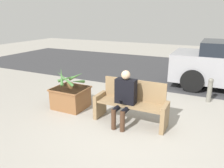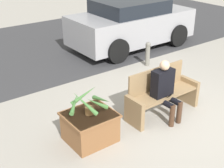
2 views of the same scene
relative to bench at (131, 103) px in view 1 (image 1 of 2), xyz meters
name	(u,v)px [view 1 (image 1 of 2)]	position (x,y,z in m)	size (l,w,h in m)	color
ground_plane	(127,131)	(0.10, -0.47, -0.44)	(30.00, 30.00, 0.00)	#9E998E
road_surface	(177,71)	(0.10, 5.38, -0.43)	(20.00, 6.00, 0.01)	#38383A
bench	(131,103)	(0.00, 0.00, 0.00)	(1.64, 0.50, 0.94)	#8C704C
person_seated	(124,95)	(-0.10, -0.17, 0.24)	(0.45, 0.57, 1.21)	black
planter_box	(71,97)	(-1.70, 0.05, -0.15)	(0.86, 0.77, 0.54)	brown
potted_plant	(70,79)	(-1.71, 0.06, 0.33)	(0.70, 0.72, 0.51)	brown
bollard_post	(210,89)	(1.53, 2.06, -0.07)	(0.14, 0.14, 0.69)	slate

